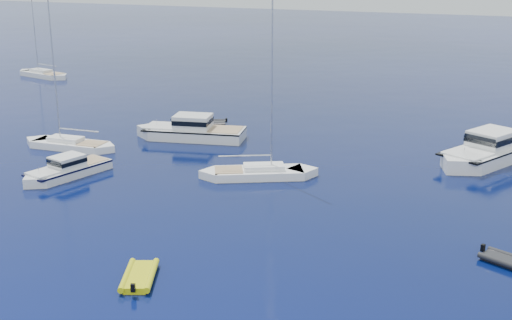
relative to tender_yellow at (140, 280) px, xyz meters
The scene contains 10 objects.
ground 3.85m from the tender_yellow, 107.05° to the right, with size 400.00×400.00×0.00m, color navy.
motor_cruiser_left 20.53m from the tender_yellow, 139.61° to the left, with size 2.61×8.54×2.24m, color silver, non-canonical shape.
motor_cruiser_centre 30.39m from the tender_yellow, 113.07° to the left, with size 3.63×11.87×3.12m, color silver, non-canonical shape.
motor_cruiser_distant 35.60m from the tender_yellow, 63.00° to the left, with size 4.11×13.42×3.52m, color white, non-canonical shape.
sailboat_mid_l 29.14m from the tender_yellow, 135.69° to the left, with size 2.65×10.19×14.98m, color white, non-canonical shape.
sailboat_centre 19.43m from the tender_yellow, 92.70° to the left, with size 2.69×10.33×15.19m, color white, non-canonical shape.
sailboat_far_l 71.42m from the tender_yellow, 134.45° to the left, with size 2.84×10.91×16.04m, color silver, non-canonical shape.
tender_yellow is the anchor object (origin of this frame).
tender_grey_near 21.52m from the tender_yellow, 28.28° to the left, with size 1.86×3.33×0.95m, color black, non-canonical shape.
tender_grey_far 36.13m from the tender_yellow, 110.92° to the left, with size 2.12×3.92×0.95m, color black, non-canonical shape.
Camera 1 is at (20.29, -24.51, 17.28)m, focal length 46.29 mm.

